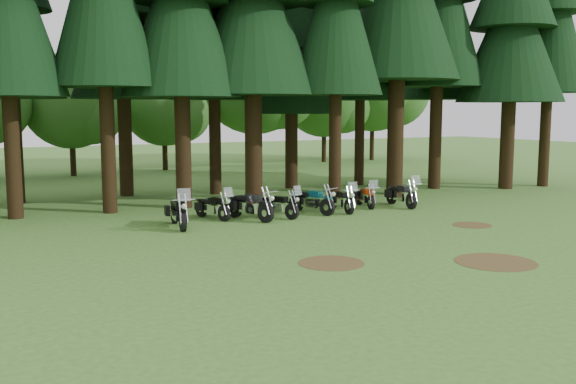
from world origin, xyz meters
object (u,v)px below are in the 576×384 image
motorcycle_6 (365,197)px  motorcycle_3 (278,206)px  motorcycle_7 (401,195)px  motorcycle_1 (213,208)px  motorcycle_5 (341,201)px  motorcycle_0 (178,213)px  motorcycle_2 (250,207)px  motorcycle_4 (311,202)px

motorcycle_6 → motorcycle_3: bearing=-158.2°
motorcycle_3 → motorcycle_7: bearing=-20.5°
motorcycle_1 → motorcycle_7: 8.33m
motorcycle_7 → motorcycle_5: bearing=-174.2°
motorcycle_6 → motorcycle_0: bearing=-160.5°
motorcycle_2 → motorcycle_1: bearing=125.4°
motorcycle_1 → motorcycle_3: 2.49m
motorcycle_0 → motorcycle_1: motorcycle_0 is taller
motorcycle_1 → motorcycle_6: (6.84, -0.21, -0.01)m
motorcycle_0 → motorcycle_4: 5.67m
motorcycle_4 → motorcycle_7: size_ratio=0.95×
motorcycle_2 → motorcycle_7: bearing=-18.2°
motorcycle_7 → motorcycle_4: bearing=-176.2°
motorcycle_3 → motorcycle_4: 1.62m
motorcycle_3 → motorcycle_7: motorcycle_7 is taller
motorcycle_1 → motorcycle_7: size_ratio=0.88×
motorcycle_2 → motorcycle_7: (7.13, 0.02, -0.02)m
motorcycle_3 → motorcycle_4: motorcycle_3 is taller
motorcycle_2 → motorcycle_3: motorcycle_3 is taller
motorcycle_7 → motorcycle_1: bearing=-179.4°
motorcycle_0 → motorcycle_1: bearing=40.6°
motorcycle_4 → motorcycle_6: size_ratio=1.10×
motorcycle_0 → motorcycle_3: motorcycle_0 is taller
motorcycle_7 → motorcycle_2: bearing=-173.6°
motorcycle_1 → motorcycle_5: size_ratio=0.97×
motorcycle_1 → motorcycle_4: 4.00m
motorcycle_6 → motorcycle_7: motorcycle_7 is taller
motorcycle_0 → motorcycle_5: size_ratio=1.15×
motorcycle_3 → motorcycle_2: bearing=158.5°
motorcycle_1 → motorcycle_3: motorcycle_3 is taller
motorcycle_0 → motorcycle_2: size_ratio=1.03×
motorcycle_0 → motorcycle_3: size_ratio=1.19×
motorcycle_1 → motorcycle_7: (8.29, -0.83, 0.05)m
motorcycle_3 → motorcycle_5: size_ratio=0.97×
motorcycle_2 → motorcycle_7: 7.13m
motorcycle_3 → motorcycle_0: bearing=162.3°
motorcycle_5 → motorcycle_3: bearing=-174.3°
motorcycle_0 → motorcycle_5: bearing=10.5°
motorcycle_6 → motorcycle_7: size_ratio=0.86×
motorcycle_4 → motorcycle_5: 1.29m
motorcycle_3 → motorcycle_4: (1.61, 0.22, 0.03)m
motorcycle_2 → motorcycle_5: (4.08, 0.04, -0.06)m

